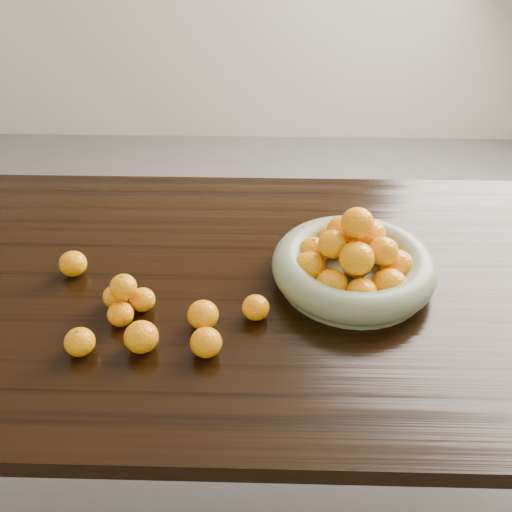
{
  "coord_description": "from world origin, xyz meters",
  "views": [
    {
      "loc": [
        -0.01,
        -1.05,
        1.57
      ],
      "look_at": [
        -0.04,
        -0.02,
        0.83
      ],
      "focal_mm": 40.0,
      "sensor_mm": 36.0,
      "label": 1
    }
  ],
  "objects_px": {
    "dining_table": "(273,308)",
    "loose_orange_0": "(80,342)",
    "orange_pyramid": "(125,299)",
    "fruit_bowl": "(353,264)"
  },
  "relations": [
    {
      "from": "dining_table",
      "to": "loose_orange_0",
      "type": "xyz_separation_m",
      "value": [
        -0.38,
        -0.25,
        0.12
      ]
    },
    {
      "from": "dining_table",
      "to": "fruit_bowl",
      "type": "height_order",
      "value": "fruit_bowl"
    },
    {
      "from": "fruit_bowl",
      "to": "dining_table",
      "type": "bearing_deg",
      "value": 179.52
    },
    {
      "from": "orange_pyramid",
      "to": "loose_orange_0",
      "type": "xyz_separation_m",
      "value": [
        -0.07,
        -0.12,
        -0.01
      ]
    },
    {
      "from": "fruit_bowl",
      "to": "loose_orange_0",
      "type": "xyz_separation_m",
      "value": [
        -0.56,
        -0.24,
        -0.02
      ]
    },
    {
      "from": "dining_table",
      "to": "loose_orange_0",
      "type": "relative_size",
      "value": 32.91
    },
    {
      "from": "dining_table",
      "to": "loose_orange_0",
      "type": "bearing_deg",
      "value": -147.13
    },
    {
      "from": "fruit_bowl",
      "to": "orange_pyramid",
      "type": "relative_size",
      "value": 3.22
    },
    {
      "from": "dining_table",
      "to": "orange_pyramid",
      "type": "relative_size",
      "value": 17.27
    },
    {
      "from": "dining_table",
      "to": "orange_pyramid",
      "type": "height_order",
      "value": "orange_pyramid"
    }
  ]
}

